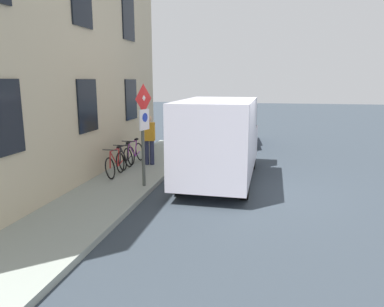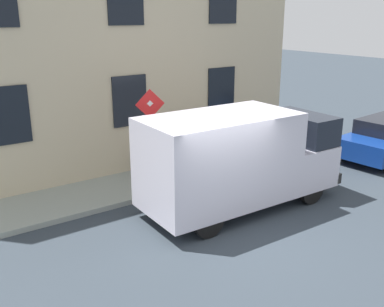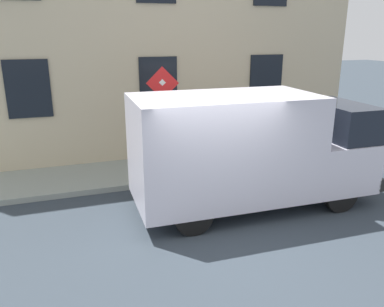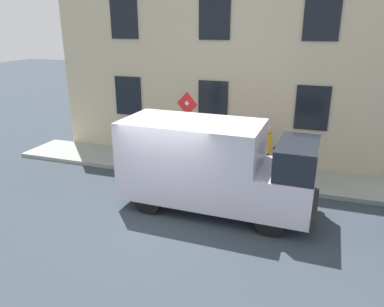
# 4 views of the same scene
# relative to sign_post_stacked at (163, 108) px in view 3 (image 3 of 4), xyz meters

# --- Properties ---
(ground_plane) EXTENTS (80.00, 80.00, 0.00)m
(ground_plane) POSITION_rel_sign_post_stacked_xyz_m (-2.73, -0.34, -1.95)
(ground_plane) COLOR #313A43
(sidewalk_slab) EXTENTS (2.03, 14.58, 0.14)m
(sidewalk_slab) POSITION_rel_sign_post_stacked_xyz_m (0.80, -0.34, -1.88)
(sidewalk_slab) COLOR gray
(sidewalk_slab) RESTS_ON ground_plane
(building_facade) EXTENTS (0.75, 12.58, 7.25)m
(building_facade) POSITION_rel_sign_post_stacked_xyz_m (2.16, -0.34, 1.68)
(building_facade) COLOR #C5B694
(building_facade) RESTS_ON ground_plane
(sign_post_stacked) EXTENTS (0.20, 0.55, 2.69)m
(sign_post_stacked) POSITION_rel_sign_post_stacked_xyz_m (0.00, 0.00, 0.00)
(sign_post_stacked) COLOR #474C47
(sign_post_stacked) RESTS_ON sidewalk_slab
(delivery_van) EXTENTS (2.11, 5.37, 2.50)m
(delivery_van) POSITION_rel_sign_post_stacked_xyz_m (-1.91, -1.42, -0.61)
(delivery_van) COLOR silver
(delivery_van) RESTS_ON ground_plane
(bicycle_purple) EXTENTS (0.46, 1.71, 0.89)m
(bicycle_purple) POSITION_rel_sign_post_stacked_xyz_m (1.26, -2.54, -1.44)
(bicycle_purple) COLOR black
(bicycle_purple) RESTS_ON sidewalk_slab
(bicycle_black) EXTENTS (0.46, 1.71, 0.89)m
(bicycle_black) POSITION_rel_sign_post_stacked_xyz_m (1.26, -1.76, -1.44)
(bicycle_black) COLOR black
(bicycle_black) RESTS_ON sidewalk_slab
(bicycle_red) EXTENTS (0.46, 1.72, 0.89)m
(bicycle_red) POSITION_rel_sign_post_stacked_xyz_m (1.26, -0.98, -1.44)
(bicycle_red) COLOR black
(bicycle_red) RESTS_ON sidewalk_slab
(pedestrian) EXTENTS (0.44, 0.32, 1.72)m
(pedestrian) POSITION_rel_sign_post_stacked_xyz_m (0.70, -2.53, -0.88)
(pedestrian) COLOR #262B47
(pedestrian) RESTS_ON sidewalk_slab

